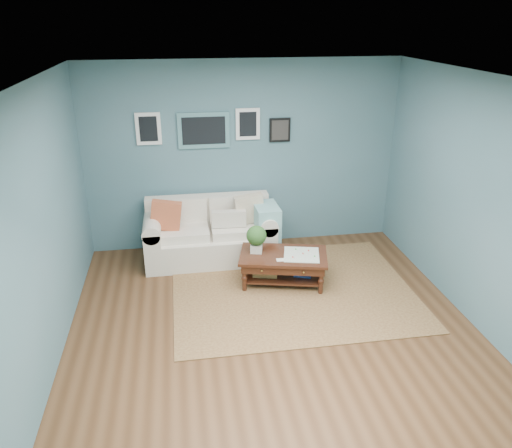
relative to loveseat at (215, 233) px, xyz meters
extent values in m
plane|color=brown|center=(0.48, -2.02, -0.39)|extent=(5.00, 5.00, 0.00)
plane|color=white|center=(0.48, -2.02, 2.31)|extent=(5.00, 5.00, 0.00)
cube|color=#3F656D|center=(0.48, 0.48, 0.96)|extent=(4.50, 0.02, 2.70)
cube|color=#3F656D|center=(0.48, -4.52, 0.96)|extent=(4.50, 0.02, 2.70)
cube|color=#3F656D|center=(-1.77, -2.02, 0.96)|extent=(0.02, 5.00, 2.70)
cube|color=#3F656D|center=(2.73, -2.02, 0.96)|extent=(0.02, 5.00, 2.70)
cube|color=slate|center=(-0.08, 0.45, 1.36)|extent=(0.72, 0.03, 0.50)
cube|color=black|center=(-0.08, 0.43, 1.36)|extent=(0.60, 0.01, 0.38)
cube|color=white|center=(-0.83, 0.45, 1.41)|extent=(0.34, 0.03, 0.44)
cube|color=white|center=(0.54, 0.45, 1.43)|extent=(0.34, 0.03, 0.44)
cube|color=black|center=(1.00, 0.45, 1.33)|extent=(0.30, 0.03, 0.34)
cube|color=brown|center=(0.88, -1.09, -0.38)|extent=(3.00, 2.40, 0.01)
cube|color=silver|center=(-0.08, -0.03, -0.19)|extent=(1.34, 0.83, 0.40)
cube|color=silver|center=(-0.08, 0.29, 0.24)|extent=(1.76, 0.21, 0.45)
cube|color=silver|center=(-0.87, -0.03, -0.09)|extent=(0.23, 0.83, 0.59)
cube|color=silver|center=(0.70, -0.03, -0.09)|extent=(0.23, 0.83, 0.59)
cylinder|color=silver|center=(-0.87, -0.03, 0.20)|extent=(0.25, 0.83, 0.25)
cylinder|color=silver|center=(0.70, -0.03, 0.20)|extent=(0.25, 0.83, 0.25)
cube|color=silver|center=(-0.44, -0.09, 0.07)|extent=(0.68, 0.53, 0.12)
cube|color=silver|center=(0.28, -0.09, 0.07)|extent=(0.68, 0.53, 0.12)
cube|color=silver|center=(-0.44, 0.17, 0.30)|extent=(0.68, 0.11, 0.34)
cube|color=silver|center=(0.28, 0.17, 0.30)|extent=(0.68, 0.11, 0.34)
cube|color=#DB4A2E|center=(-0.67, -0.08, 0.34)|extent=(0.46, 0.16, 0.45)
cube|color=beige|center=(0.49, -0.02, 0.34)|extent=(0.45, 0.17, 0.44)
cube|color=beige|center=(0.18, -0.13, 0.26)|extent=(0.47, 0.11, 0.23)
cube|color=#86C7C2|center=(0.70, -0.15, 0.05)|extent=(0.32, 0.52, 0.76)
cube|color=#321610|center=(0.80, -0.88, 0.01)|extent=(1.23, 0.89, 0.04)
cube|color=#321610|center=(0.80, -0.88, -0.06)|extent=(1.14, 0.80, 0.11)
cube|color=#321610|center=(0.80, -0.88, -0.28)|extent=(1.03, 0.69, 0.02)
sphere|color=gold|center=(0.48, -1.10, -0.06)|extent=(0.03, 0.03, 0.03)
sphere|color=gold|center=(0.98, -1.23, -0.06)|extent=(0.03, 0.03, 0.03)
cylinder|color=#321610|center=(0.27, -1.01, -0.20)|extent=(0.06, 0.06, 0.38)
cylinder|color=#321610|center=(1.20, -1.23, -0.20)|extent=(0.06, 0.06, 0.38)
cylinder|color=#321610|center=(0.39, -0.52, -0.20)|extent=(0.06, 0.06, 0.38)
cylinder|color=#321610|center=(1.32, -0.75, -0.20)|extent=(0.06, 0.06, 0.38)
cube|color=silver|center=(0.47, -0.75, 0.08)|extent=(0.18, 0.18, 0.11)
sphere|color=#21471A|center=(0.47, -0.75, 0.26)|extent=(0.26, 0.26, 0.26)
cube|color=silver|center=(1.02, -0.93, 0.03)|extent=(0.53, 0.53, 0.01)
cube|color=#987F4A|center=(0.57, -0.82, -0.18)|extent=(0.36, 0.29, 0.18)
cube|color=navy|center=(1.05, -0.92, -0.22)|extent=(0.25, 0.21, 0.10)
camera|label=1|loc=(-0.46, -6.45, 2.87)|focal=35.00mm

